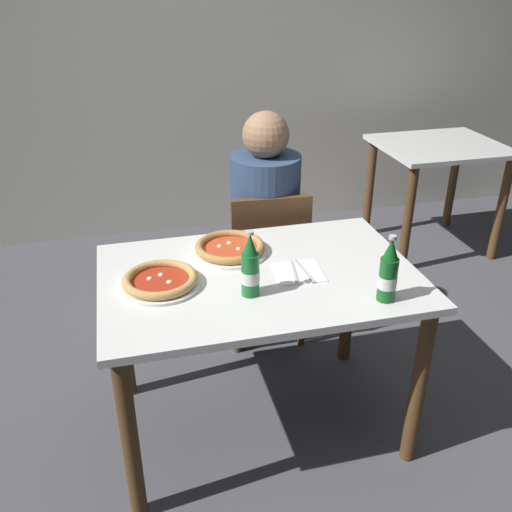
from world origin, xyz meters
The scene contains 11 objects.
ground_plane centered at (0.00, 0.00, 0.00)m, with size 8.00×8.00×0.00m, color #4C4C51.
back_wall_tiled centered at (0.00, 2.20, 1.30)m, with size 7.00×0.10×2.60m, color silver.
dining_table_main centered at (0.00, 0.00, 0.64)m, with size 1.20×0.80×0.75m.
chair_behind_table centered at (0.20, 0.61, 0.48)m, with size 0.43×0.43×0.85m.
diner_seated centered at (0.20, 0.66, 0.58)m, with size 0.34×0.34×1.21m.
dining_table_background centered at (1.61, 1.41, 0.59)m, with size 0.80×0.70×0.75m.
pizza_margherita_near centered at (-0.37, 0.00, 0.77)m, with size 0.30×0.30×0.04m.
pizza_marinara_far centered at (-0.07, 0.20, 0.77)m, with size 0.31×0.31×0.04m.
beer_bottle_left centered at (0.38, -0.29, 0.85)m, with size 0.07×0.07×0.25m.
beer_bottle_center centered at (-0.07, -0.14, 0.85)m, with size 0.07×0.07×0.25m.
napkin_with_cutlery centered at (0.15, -0.03, 0.75)m, with size 0.19×0.19×0.01m.
Camera 1 is at (-0.47, -1.79, 1.78)m, focal length 39.08 mm.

